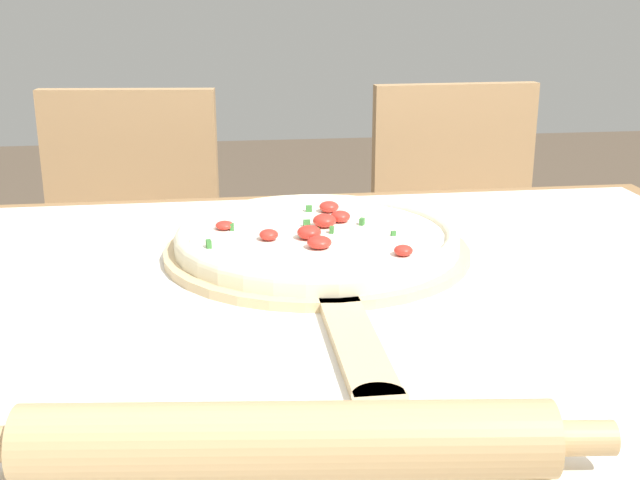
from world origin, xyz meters
TOP-DOWN VIEW (x-y plane):
  - dining_table at (0.00, 0.00)m, footprint 1.20×0.96m
  - towel_cloth at (0.00, 0.00)m, footprint 1.12×0.88m
  - pizza_peel at (-0.03, 0.11)m, footprint 0.41×0.64m
  - pizza at (-0.03, 0.14)m, footprint 0.38×0.38m
  - rolling_pin at (-0.12, -0.37)m, footprint 0.48×0.10m
  - chair_left at (-0.35, 0.81)m, footprint 0.44×0.44m
  - chair_right at (0.39, 0.81)m, footprint 0.41×0.41m

SIDE VIEW (x-z plane):
  - chair_left at x=-0.35m, z-range 0.07..0.94m
  - chair_right at x=0.39m, z-range 0.07..0.94m
  - dining_table at x=0.00m, z-range 0.26..1.00m
  - towel_cloth at x=0.00m, z-range 0.74..0.74m
  - pizza_peel at x=-0.03m, z-range 0.74..0.75m
  - pizza at x=-0.03m, z-range 0.75..0.78m
  - rolling_pin at x=-0.12m, z-range 0.74..0.80m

